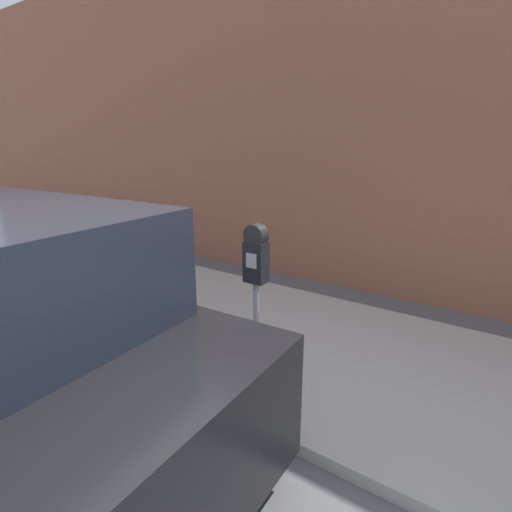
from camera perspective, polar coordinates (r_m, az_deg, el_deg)
ground_plane at (r=3.34m, az=-17.31°, el=-27.47°), size 60.00×60.00×0.00m
sidewalk at (r=4.67m, az=4.64°, el=-12.10°), size 24.00×2.80×0.11m
building_facade at (r=6.25m, az=16.66°, el=19.84°), size 24.00×0.30×5.46m
parking_meter at (r=3.32m, az=-0.00°, el=-1.91°), size 0.19×0.14×1.50m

